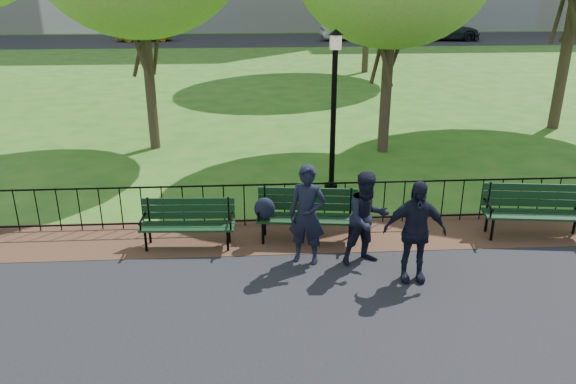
{
  "coord_description": "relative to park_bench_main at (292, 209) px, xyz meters",
  "views": [
    {
      "loc": [
        -1.59,
        -8.26,
        4.76
      ],
      "look_at": [
        -0.97,
        1.5,
        0.91
      ],
      "focal_mm": 35.0,
      "sensor_mm": 36.0,
      "label": 1
    }
  ],
  "objects": [
    {
      "name": "lamppost",
      "position": [
        1.09,
        2.55,
        1.34
      ],
      "size": [
        0.33,
        0.33,
        3.64
      ],
      "color": "black",
      "rests_on": "ground"
    },
    {
      "name": "park_bench_right_a",
      "position": [
        4.62,
        -0.08,
        -0.02
      ],
      "size": [
        1.98,
        0.83,
        1.09
      ],
      "rotation": [
        0.0,
        0.0,
        -0.12
      ],
      "color": "black",
      "rests_on": "ground"
    },
    {
      "name": "iron_fence",
      "position": [
        0.89,
        0.68,
        -0.14
      ],
      "size": [
        24.06,
        0.06,
        1.0
      ],
      "color": "black",
      "rests_on": "ground"
    },
    {
      "name": "sedan_silver",
      "position": [
        6.59,
        32.88,
        0.08
      ],
      "size": [
        4.4,
        1.8,
        1.42
      ],
      "primitive_type": "imported",
      "rotation": [
        0.0,
        0.0,
        1.64
      ],
      "color": "#989A9F",
      "rests_on": "far_street"
    },
    {
      "name": "person_left",
      "position": [
        0.19,
        -0.86,
        0.25
      ],
      "size": [
        0.75,
        0.62,
        1.77
      ],
      "primitive_type": "imported",
      "rotation": [
        0.0,
        0.0,
        -0.35
      ],
      "color": "black",
      "rests_on": "asphalt_path"
    },
    {
      "name": "person_mid",
      "position": [
        1.2,
        -0.96,
        0.2
      ],
      "size": [
        0.89,
        0.63,
        1.66
      ],
      "primitive_type": "imported",
      "rotation": [
        0.0,
        0.0,
        0.29
      ],
      "color": "black",
      "rests_on": "asphalt_path"
    },
    {
      "name": "park_bench_left_a",
      "position": [
        -1.93,
        -0.09,
        -0.09
      ],
      "size": [
        1.73,
        0.61,
        0.97
      ],
      "rotation": [
        0.0,
        0.0,
        -0.05
      ],
      "color": "black",
      "rests_on": "ground"
    },
    {
      "name": "park_bench_main",
      "position": [
        0.0,
        0.0,
        0.0
      ],
      "size": [
        1.96,
        0.8,
        1.06
      ],
      "rotation": [
        0.0,
        0.0,
        -0.12
      ],
      "color": "black",
      "rests_on": "ground"
    },
    {
      "name": "sedan_dark",
      "position": [
        13.55,
        32.55,
        0.12
      ],
      "size": [
        5.34,
        2.53,
        1.51
      ],
      "primitive_type": "imported",
      "rotation": [
        0.0,
        0.0,
        1.49
      ],
      "color": "black",
      "rests_on": "far_street"
    },
    {
      "name": "taxi",
      "position": [
        -8.48,
        33.45,
        0.06
      ],
      "size": [
        4.19,
        1.97,
        1.39
      ],
      "primitive_type": "imported",
      "rotation": [
        0.0,
        0.0,
        1.65
      ],
      "color": "gold",
      "rests_on": "far_street"
    },
    {
      "name": "person_right",
      "position": [
        1.85,
        -1.58,
        0.23
      ],
      "size": [
        1.04,
        0.49,
        1.73
      ],
      "primitive_type": "imported",
      "rotation": [
        0.0,
        0.0,
        -0.07
      ],
      "color": "black",
      "rests_on": "asphalt_path"
    },
    {
      "name": "dirt_strip",
      "position": [
        0.89,
        0.18,
        -0.63
      ],
      "size": [
        60.0,
        1.6,
        0.01
      ],
      "primitive_type": "cube",
      "color": "#3E2619",
      "rests_on": "ground"
    },
    {
      "name": "far_street",
      "position": [
        0.89,
        33.68,
        -0.64
      ],
      "size": [
        70.0,
        9.0,
        0.01
      ],
      "primitive_type": "cube",
      "color": "black",
      "rests_on": "ground"
    },
    {
      "name": "ground",
      "position": [
        0.89,
        -1.32,
        -0.64
      ],
      "size": [
        120.0,
        120.0,
        0.0
      ],
      "primitive_type": "plane",
      "color": "#255516"
    }
  ]
}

